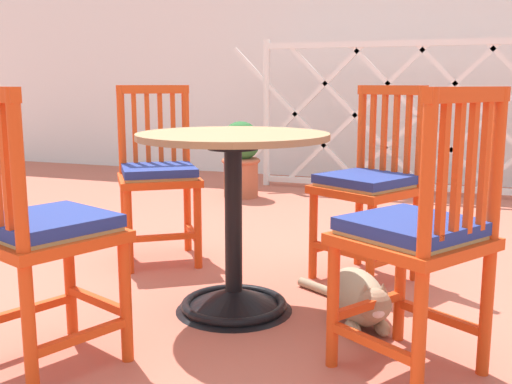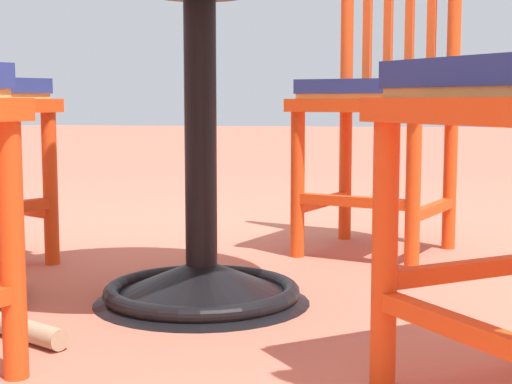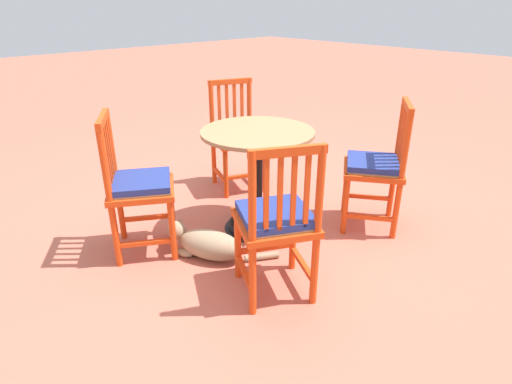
% 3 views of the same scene
% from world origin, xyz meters
% --- Properties ---
extents(ground_plane, '(24.00, 24.00, 0.00)m').
position_xyz_m(ground_plane, '(0.00, 0.00, 0.00)').
color(ground_plane, '#BC604C').
extents(cafe_table, '(0.76, 0.76, 0.73)m').
position_xyz_m(cafe_table, '(0.05, -0.09, 0.28)').
color(cafe_table, black).
rests_on(cafe_table, ground_plane).
extents(orange_chair_facing_out, '(0.52, 0.52, 0.91)m').
position_xyz_m(orange_chair_facing_out, '(-0.34, -0.75, 0.45)').
color(orange_chair_facing_out, '#D64214').
rests_on(orange_chair_facing_out, ground_plane).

